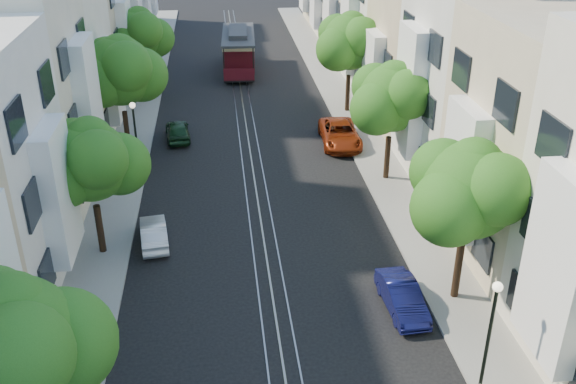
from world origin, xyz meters
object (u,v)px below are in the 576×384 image
object	(u,v)px
tree_w_c	(121,72)
lamp_west	(135,128)
tree_e_b	(471,193)
tree_w_a	(12,350)
parked_car_w_far	(178,130)
tree_w_b	(91,163)
tree_e_d	(351,43)
lamp_east	(492,321)
parked_car_e_far	(340,134)
tree_w_d	(140,35)
cable_car	(239,49)
parked_car_e_mid	(402,297)
parked_car_w_mid	(154,233)
tree_e_c	(393,100)

from	to	relation	value
tree_w_c	lamp_west	bearing A→B (deg)	-74.25
tree_e_b	lamp_west	distance (m)	18.90
tree_w_a	parked_car_w_far	distance (m)	25.68
tree_w_b	parked_car_w_far	distance (m)	14.01
tree_e_d	lamp_east	size ratio (longest dim) A/B	1.65
lamp_east	parked_car_e_far	bearing A→B (deg)	91.89
tree_w_a	tree_w_c	size ratio (longest dim) A/B	0.94
tree_w_d	parked_car_w_far	bearing A→B (deg)	-72.70
tree_w_a	cable_car	world-z (taller)	tree_w_a
tree_w_a	parked_car_e_mid	size ratio (longest dim) A/B	1.91
tree_w_b	parked_car_e_far	world-z (taller)	tree_w_b
tree_w_b	parked_car_w_mid	xyz separation A→B (m)	(2.15, 0.61, -3.85)
tree_e_d	tree_w_a	bearing A→B (deg)	-116.41
lamp_east	parked_car_e_mid	bearing A→B (deg)	107.14
tree_w_b	parked_car_e_mid	bearing A→B (deg)	-24.37
tree_w_b	parked_car_e_far	bearing A→B (deg)	41.48
tree_w_d	parked_car_w_far	xyz separation A→B (m)	(2.74, -8.80, -3.99)
parked_car_e_mid	cable_car	bearing A→B (deg)	94.86
lamp_east	parked_car_w_far	xyz separation A→B (m)	(-10.70, 23.18, -2.24)
tree_e_d	tree_w_c	xyz separation A→B (m)	(-14.40, -6.00, 0.20)
tree_w_b	tree_w_c	bearing A→B (deg)	90.00
tree_w_c	tree_w_b	bearing A→B (deg)	-90.00
tree_e_b	tree_w_d	xyz separation A→B (m)	(-14.40, 27.00, -0.13)
tree_w_b	tree_w_c	xyz separation A→B (m)	(0.00, 11.00, 0.67)
tree_e_b	tree_w_c	distance (m)	21.53
tree_w_c	parked_car_w_far	xyz separation A→B (m)	(2.74, 2.20, -4.46)
lamp_west	parked_car_e_mid	distance (m)	17.68
parked_car_e_mid	lamp_east	bearing A→B (deg)	-76.12
lamp_east	tree_w_d	bearing A→B (deg)	112.80
lamp_west	parked_car_w_far	xyz separation A→B (m)	(1.90, 5.18, -2.24)
tree_e_d	cable_car	bearing A→B (deg)	123.06
parked_car_w_far	tree_w_a	bearing A→B (deg)	78.17
parked_car_e_mid	parked_car_w_far	xyz separation A→B (m)	(-9.31, 18.66, 0.03)
parked_car_w_far	tree_w_c	bearing A→B (deg)	33.19
tree_e_d	parked_car_e_far	world-z (taller)	tree_e_d
tree_w_c	parked_car_w_mid	bearing A→B (deg)	-78.29
tree_e_d	lamp_east	bearing A→B (deg)	-92.04
tree_w_a	cable_car	bearing A→B (deg)	79.67
lamp_east	lamp_west	world-z (taller)	same
tree_w_a	cable_car	size ratio (longest dim) A/B	0.79
tree_e_b	parked_car_e_far	bearing A→B (deg)	95.83
tree_w_d	lamp_east	distance (m)	34.73
tree_w_a	tree_w_b	bearing A→B (deg)	90.00
tree_w_d	parked_car_w_far	size ratio (longest dim) A/B	1.83
lamp_east	tree_w_c	bearing A→B (deg)	122.65
tree_e_c	tree_w_d	size ratio (longest dim) A/B	1.00
tree_w_c	lamp_east	distance (m)	25.01
tree_w_a	parked_car_w_mid	size ratio (longest dim) A/B	2.02
tree_w_a	tree_w_d	xyz separation A→B (m)	(-0.00, 34.00, -0.13)
lamp_east	parked_car_e_far	size ratio (longest dim) A/B	0.85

